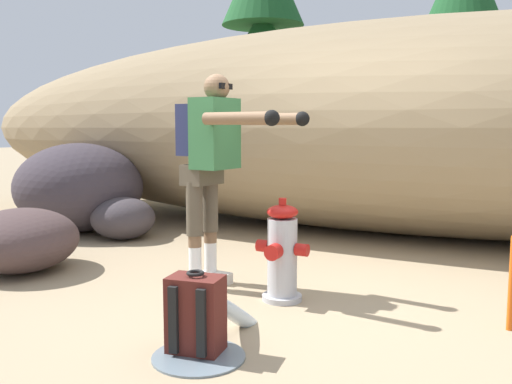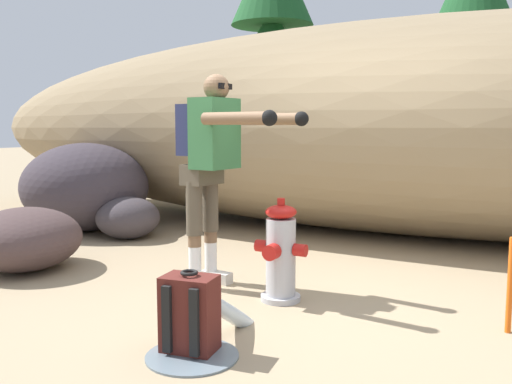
{
  "view_description": "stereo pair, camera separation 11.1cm",
  "coord_description": "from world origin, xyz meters",
  "px_view_note": "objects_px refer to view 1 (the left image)",
  "views": [
    {
      "loc": [
        1.52,
        -3.59,
        1.27
      ],
      "look_at": [
        -0.42,
        0.3,
        0.75
      ],
      "focal_mm": 38.44,
      "sensor_mm": 36.0,
      "label": 1
    },
    {
      "loc": [
        1.62,
        -3.53,
        1.27
      ],
      "look_at": [
        -0.42,
        0.3,
        0.75
      ],
      "focal_mm": 38.44,
      "sensor_mm": 36.0,
      "label": 2
    }
  ],
  "objects_px": {
    "utility_worker": "(213,154)",
    "spare_backpack": "(196,315)",
    "survey_stake": "(511,283)",
    "fire_hydrant": "(282,254)",
    "boulder_mid": "(21,240)",
    "boulder_large": "(79,187)",
    "boulder_small": "(123,218)"
  },
  "relations": [
    {
      "from": "spare_backpack",
      "to": "boulder_mid",
      "type": "xyz_separation_m",
      "value": [
        -2.34,
        0.8,
        0.06
      ]
    },
    {
      "from": "boulder_large",
      "to": "spare_backpack",
      "type": "bearing_deg",
      "value": -37.05
    },
    {
      "from": "boulder_large",
      "to": "survey_stake",
      "type": "distance_m",
      "value": 5.01
    },
    {
      "from": "boulder_mid",
      "to": "survey_stake",
      "type": "xyz_separation_m",
      "value": [
        3.91,
        0.36,
        0.02
      ]
    },
    {
      "from": "spare_backpack",
      "to": "boulder_mid",
      "type": "distance_m",
      "value": 2.48
    },
    {
      "from": "utility_worker",
      "to": "fire_hydrant",
      "type": "bearing_deg",
      "value": -0.42
    },
    {
      "from": "fire_hydrant",
      "to": "spare_backpack",
      "type": "height_order",
      "value": "fire_hydrant"
    },
    {
      "from": "fire_hydrant",
      "to": "survey_stake",
      "type": "relative_size",
      "value": 1.26
    },
    {
      "from": "spare_backpack",
      "to": "utility_worker",
      "type": "bearing_deg",
      "value": 17.87
    },
    {
      "from": "utility_worker",
      "to": "spare_backpack",
      "type": "xyz_separation_m",
      "value": [
        0.57,
        -1.15,
        -0.84
      ]
    },
    {
      "from": "survey_stake",
      "to": "boulder_large",
      "type": "bearing_deg",
      "value": 164.95
    },
    {
      "from": "boulder_large",
      "to": "boulder_small",
      "type": "bearing_deg",
      "value": -11.72
    },
    {
      "from": "boulder_small",
      "to": "survey_stake",
      "type": "xyz_separation_m",
      "value": [
        4.02,
        -1.13,
        0.06
      ]
    },
    {
      "from": "fire_hydrant",
      "to": "boulder_large",
      "type": "distance_m",
      "value": 3.6
    },
    {
      "from": "spare_backpack",
      "to": "boulder_large",
      "type": "relative_size",
      "value": 0.3
    },
    {
      "from": "fire_hydrant",
      "to": "boulder_mid",
      "type": "bearing_deg",
      "value": -173.54
    },
    {
      "from": "spare_backpack",
      "to": "boulder_large",
      "type": "height_order",
      "value": "boulder_large"
    },
    {
      "from": "boulder_large",
      "to": "boulder_mid",
      "type": "xyz_separation_m",
      "value": [
        0.92,
        -1.66,
        -0.26
      ]
    },
    {
      "from": "fire_hydrant",
      "to": "boulder_mid",
      "type": "height_order",
      "value": "fire_hydrant"
    },
    {
      "from": "utility_worker",
      "to": "survey_stake",
      "type": "bearing_deg",
      "value": 6.42
    },
    {
      "from": "fire_hydrant",
      "to": "utility_worker",
      "type": "distance_m",
      "value": 0.95
    },
    {
      "from": "utility_worker",
      "to": "boulder_small",
      "type": "height_order",
      "value": "utility_worker"
    },
    {
      "from": "spare_backpack",
      "to": "boulder_mid",
      "type": "bearing_deg",
      "value": 62.44
    },
    {
      "from": "utility_worker",
      "to": "spare_backpack",
      "type": "bearing_deg",
      "value": -57.55
    },
    {
      "from": "utility_worker",
      "to": "survey_stake",
      "type": "xyz_separation_m",
      "value": [
        2.14,
        0.02,
        -0.76
      ]
    },
    {
      "from": "utility_worker",
      "to": "spare_backpack",
      "type": "relative_size",
      "value": 3.55
    },
    {
      "from": "boulder_mid",
      "to": "boulder_small",
      "type": "relative_size",
      "value": 1.5
    },
    {
      "from": "utility_worker",
      "to": "survey_stake",
      "type": "relative_size",
      "value": 2.78
    },
    {
      "from": "boulder_large",
      "to": "utility_worker",
      "type": "bearing_deg",
      "value": -26.07
    },
    {
      "from": "fire_hydrant",
      "to": "spare_backpack",
      "type": "bearing_deg",
      "value": -92.77
    },
    {
      "from": "boulder_small",
      "to": "survey_stake",
      "type": "height_order",
      "value": "survey_stake"
    },
    {
      "from": "spare_backpack",
      "to": "survey_stake",
      "type": "bearing_deg",
      "value": -62.11
    }
  ]
}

